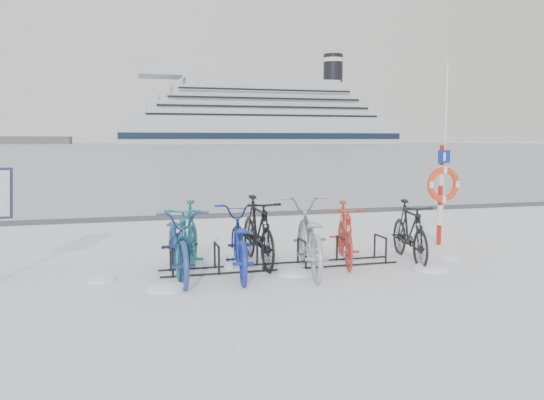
% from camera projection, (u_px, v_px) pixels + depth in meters
% --- Properties ---
extents(ground, '(900.00, 900.00, 0.00)m').
position_uv_depth(ground, '(281.00, 267.00, 8.83)').
color(ground, white).
rests_on(ground, ground).
extents(ice_sheet, '(400.00, 298.00, 0.02)m').
position_uv_depth(ice_sheet, '(140.00, 147.00, 157.71)').
color(ice_sheet, '#A4B0BA').
rests_on(ice_sheet, ground).
extents(quay_edge, '(400.00, 0.25, 0.10)m').
position_uv_depth(quay_edge, '(223.00, 215.00, 14.49)').
color(quay_edge, '#3F3F42').
rests_on(quay_edge, ground).
extents(bike_rack, '(4.00, 0.48, 0.46)m').
position_uv_depth(bike_rack, '(281.00, 257.00, 8.81)').
color(bike_rack, black).
rests_on(bike_rack, ground).
extents(lifebuoy_station, '(0.70, 0.22, 3.65)m').
position_uv_depth(lifebuoy_station, '(443.00, 184.00, 10.55)').
color(lifebuoy_station, red).
rests_on(lifebuoy_station, ground).
extents(cruise_ferry, '(126.26, 23.84, 41.49)m').
position_uv_depth(cruise_ferry, '(260.00, 119.00, 240.62)').
color(cruise_ferry, silver).
rests_on(cruise_ferry, ground).
extents(bike_0, '(0.82, 2.19, 1.13)m').
position_uv_depth(bike_0, '(179.00, 240.00, 8.20)').
color(bike_0, navy).
rests_on(bike_0, ground).
extents(bike_1, '(1.03, 2.03, 1.17)m').
position_uv_depth(bike_1, '(187.00, 236.00, 8.46)').
color(bike_1, '#186C72').
rests_on(bike_1, ground).
extents(bike_2, '(0.96, 2.15, 1.09)m').
position_uv_depth(bike_2, '(239.00, 240.00, 8.38)').
color(bike_2, navy).
rests_on(bike_2, ground).
extents(bike_3, '(0.61, 2.00, 1.19)m').
position_uv_depth(bike_3, '(258.00, 229.00, 9.05)').
color(bike_3, black).
rests_on(bike_3, ground).
extents(bike_4, '(1.17, 2.36, 1.18)m').
position_uv_depth(bike_4, '(309.00, 234.00, 8.59)').
color(bike_4, '#9DA1A4').
rests_on(bike_4, ground).
extents(bike_5, '(0.97, 1.88, 1.09)m').
position_uv_depth(bike_5, '(345.00, 232.00, 9.10)').
color(bike_5, '#B93024').
rests_on(bike_5, ground).
extents(bike_6, '(0.84, 1.88, 1.09)m').
position_uv_depth(bike_6, '(410.00, 230.00, 9.28)').
color(bike_6, black).
rests_on(bike_6, ground).
extents(snow_drifts, '(6.34, 2.14, 0.21)m').
position_uv_depth(snow_drifts, '(300.00, 271.00, 8.56)').
color(snow_drifts, white).
rests_on(snow_drifts, ground).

